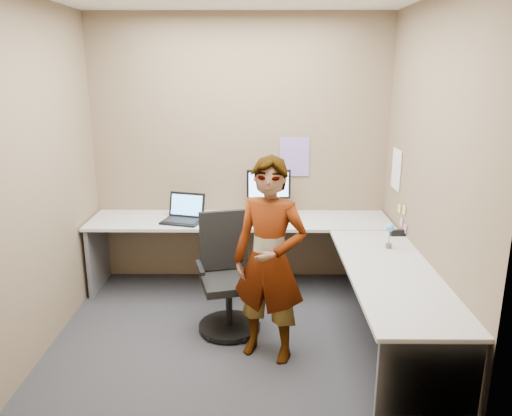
{
  "coord_description": "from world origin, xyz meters",
  "views": [
    {
      "loc": [
        0.2,
        -3.74,
        2.18
      ],
      "look_at": [
        0.17,
        0.25,
        1.05
      ],
      "focal_mm": 35.0,
      "sensor_mm": 36.0,
      "label": 1
    }
  ],
  "objects_px": {
    "office_chair": "(227,284)",
    "person": "(270,261)",
    "desk": "(287,254)",
    "monitor": "(269,187)"
  },
  "relations": [
    {
      "from": "desk",
      "to": "person",
      "type": "distance_m",
      "value": 0.7
    },
    {
      "from": "office_chair",
      "to": "person",
      "type": "height_order",
      "value": "person"
    },
    {
      "from": "desk",
      "to": "office_chair",
      "type": "xyz_separation_m",
      "value": [
        -0.51,
        -0.23,
        -0.18
      ]
    },
    {
      "from": "person",
      "to": "monitor",
      "type": "bearing_deg",
      "value": 111.66
    },
    {
      "from": "office_chair",
      "to": "person",
      "type": "distance_m",
      "value": 0.67
    },
    {
      "from": "desk",
      "to": "office_chair",
      "type": "height_order",
      "value": "office_chair"
    },
    {
      "from": "office_chair",
      "to": "monitor",
      "type": "bearing_deg",
      "value": 54.52
    },
    {
      "from": "desk",
      "to": "person",
      "type": "xyz_separation_m",
      "value": [
        -0.16,
        -0.65,
        0.2
      ]
    },
    {
      "from": "person",
      "to": "desk",
      "type": "bearing_deg",
      "value": 98.18
    },
    {
      "from": "desk",
      "to": "person",
      "type": "bearing_deg",
      "value": -104.03
    }
  ]
}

